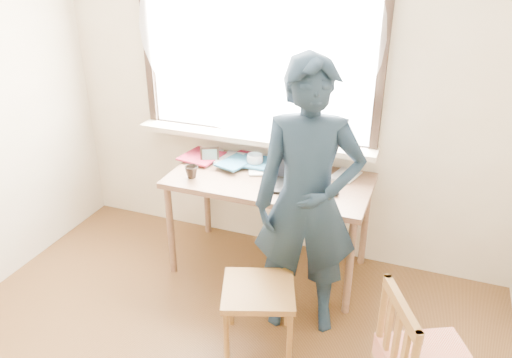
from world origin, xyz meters
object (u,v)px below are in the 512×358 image
at_px(work_chair, 259,297).
at_px(desk, 270,188).
at_px(mug_dark, 192,172).
at_px(laptop, 300,177).
at_px(person, 308,203).
at_px(mug_white, 255,160).

bearing_deg(work_chair, desk, 104.85).
distance_m(desk, mug_dark, 0.56).
bearing_deg(mug_dark, laptop, 11.95).
xyz_separation_m(mug_dark, person, (0.92, -0.28, 0.07)).
bearing_deg(laptop, mug_dark, -168.05).
height_order(mug_white, work_chair, mug_white).
distance_m(laptop, person, 0.47).
xyz_separation_m(desk, laptop, (0.23, -0.03, 0.14)).
bearing_deg(person, laptop, 97.49).
relative_size(laptop, mug_dark, 4.10).
bearing_deg(laptop, person, -68.44).
bearing_deg(desk, work_chair, -75.15).
relative_size(laptop, work_chair, 0.73).
xyz_separation_m(desk, mug_dark, (-0.52, -0.19, 0.12)).
bearing_deg(mug_dark, person, -16.90).
relative_size(desk, work_chair, 2.66).
bearing_deg(desk, mug_white, 138.35).
bearing_deg(desk, laptop, -7.29).
distance_m(work_chair, person, 0.63).
relative_size(desk, mug_dark, 15.00).
distance_m(mug_white, mug_dark, 0.48).
relative_size(laptop, person, 0.22).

